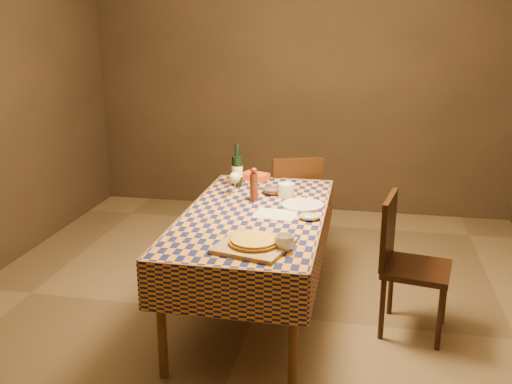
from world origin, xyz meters
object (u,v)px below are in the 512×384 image
at_px(chair_right, 404,257).
at_px(bowl, 272,191).
at_px(wine_bottle, 237,170).
at_px(cutting_board, 254,245).
at_px(white_plate, 303,205).
at_px(dining_table, 255,223).
at_px(chair_far, 295,201).
at_px(pizza, 254,241).

bearing_deg(chair_right, bowl, 155.41).
bearing_deg(chair_right, wine_bottle, 154.28).
height_order(cutting_board, wine_bottle, wine_bottle).
bearing_deg(white_plate, chair_right, -15.33).
distance_m(dining_table, cutting_board, 0.63).
bearing_deg(chair_far, white_plate, -79.53).
distance_m(cutting_board, wine_bottle, 1.29).
relative_size(bowl, white_plate, 0.49).
distance_m(dining_table, pizza, 0.63).
bearing_deg(cutting_board, wine_bottle, 107.09).
height_order(bowl, white_plate, bowl).
bearing_deg(cutting_board, bowl, 93.85).
bearing_deg(chair_far, pizza, -90.76).
relative_size(bowl, wine_bottle, 0.43).
height_order(cutting_board, chair_far, chair_far).
xyz_separation_m(dining_table, cutting_board, (0.12, -0.61, 0.09)).
bearing_deg(dining_table, white_plate, 33.33).
relative_size(dining_table, chair_right, 1.98).
relative_size(cutting_board, chair_right, 0.42).
bearing_deg(pizza, chair_right, 34.90).
relative_size(wine_bottle, white_plate, 1.14).
height_order(bowl, wine_bottle, wine_bottle).
distance_m(cutting_board, pizza, 0.03).
distance_m(chair_far, chair_right, 1.38).
bearing_deg(bowl, wine_bottle, 150.90).
relative_size(cutting_board, wine_bottle, 1.15).
bearing_deg(white_plate, dining_table, -146.67).
distance_m(pizza, wine_bottle, 1.29).
xyz_separation_m(pizza, chair_right, (0.89, 0.62, -0.29)).
bearing_deg(cutting_board, dining_table, 100.89).
distance_m(dining_table, white_plate, 0.37).
height_order(chair_far, chair_right, same).
height_order(pizza, wine_bottle, wine_bottle).
bearing_deg(white_plate, chair_far, 100.47).
xyz_separation_m(bowl, chair_right, (0.96, -0.44, -0.27)).
distance_m(wine_bottle, chair_far, 0.72).
xyz_separation_m(pizza, chair_far, (0.02, 1.69, -0.29)).
bearing_deg(white_plate, pizza, -102.90).
bearing_deg(dining_table, chair_right, 0.41).
xyz_separation_m(bowl, white_plate, (0.26, -0.25, -0.01)).
bearing_deg(chair_right, chair_far, 128.80).
xyz_separation_m(wine_bottle, white_plate, (0.56, -0.42, -0.12)).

